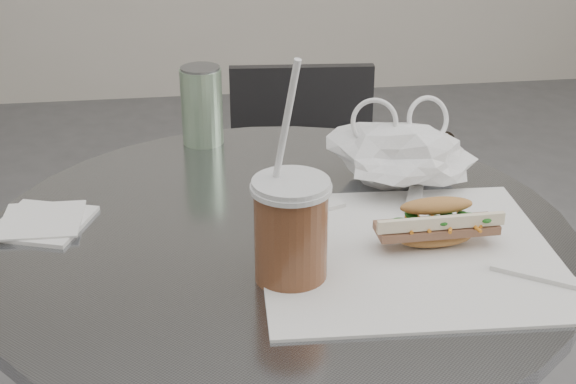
{
  "coord_description": "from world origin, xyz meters",
  "views": [
    {
      "loc": [
        -0.11,
        -0.7,
        1.22
      ],
      "look_at": [
        0.01,
        0.21,
        0.79
      ],
      "focal_mm": 50.0,
      "sensor_mm": 36.0,
      "label": 1
    }
  ],
  "objects": [
    {
      "name": "sunglasses",
      "position": [
        0.24,
        0.36,
        0.76
      ],
      "size": [
        0.11,
        0.08,
        0.05
      ],
      "rotation": [
        0.0,
        0.0,
        0.56
      ],
      "color": "black",
      "rests_on": "cafe_table"
    },
    {
      "name": "plastic_bag",
      "position": [
        0.19,
        0.3,
        0.79
      ],
      "size": [
        0.2,
        0.16,
        0.09
      ],
      "primitive_type": null,
      "rotation": [
        0.0,
        0.0,
        -0.09
      ],
      "color": "white",
      "rests_on": "cafe_table"
    },
    {
      "name": "banh_mi",
      "position": [
        0.18,
        0.13,
        0.77
      ],
      "size": [
        0.18,
        0.08,
        0.06
      ],
      "rotation": [
        0.0,
        0.0,
        0.02
      ],
      "color": "#BB7D46",
      "rests_on": "sandwich_paper"
    },
    {
      "name": "napkin_stack",
      "position": [
        -0.3,
        0.26,
        0.74
      ],
      "size": [
        0.14,
        0.14,
        0.01
      ],
      "color": "white",
      "rests_on": "cafe_table"
    },
    {
      "name": "sandwich_paper",
      "position": [
        0.15,
        0.12,
        0.74
      ],
      "size": [
        0.37,
        0.35,
        0.0
      ],
      "primitive_type": "cube",
      "rotation": [
        0.0,
        0.0,
        -0.05
      ],
      "color": "white",
      "rests_on": "cafe_table"
    },
    {
      "name": "drink_can",
      "position": [
        -0.08,
        0.52,
        0.8
      ],
      "size": [
        0.07,
        0.07,
        0.13
      ],
      "color": "#558F53",
      "rests_on": "cafe_table"
    },
    {
      "name": "iced_coffee",
      "position": [
        -0.0,
        0.09,
        0.8
      ],
      "size": [
        0.09,
        0.09,
        0.26
      ],
      "color": "brown",
      "rests_on": "cafe_table"
    },
    {
      "name": "chair_far",
      "position": [
        0.13,
        0.78,
        0.33
      ],
      "size": [
        0.39,
        0.41,
        0.74
      ],
      "rotation": [
        0.0,
        0.0,
        3.06
      ],
      "color": "#2B2B2D",
      "rests_on": "ground"
    }
  ]
}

